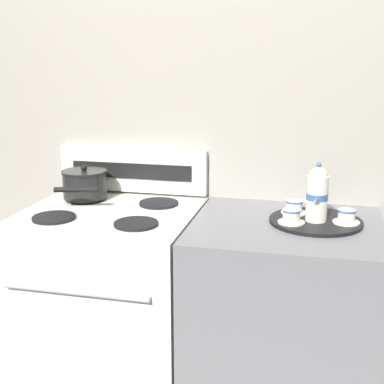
{
  "coord_description": "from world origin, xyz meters",
  "views": [
    {
      "loc": [
        0.46,
        -1.99,
        1.56
      ],
      "look_at": [
        -0.04,
        0.09,
        1.01
      ],
      "focal_mm": 50.0,
      "sensor_mm": 36.0,
      "label": 1
    }
  ],
  "objects_px": {
    "saucepan": "(85,184)",
    "teacup_right": "(347,216)",
    "teacup_front": "(291,216)",
    "serving_tray": "(316,221)",
    "teacup_left": "(294,207)",
    "creamer_jug": "(315,205)",
    "teapot": "(317,194)",
    "stove": "(113,313)"
  },
  "relations": [
    {
      "from": "saucepan",
      "to": "serving_tray",
      "type": "distance_m",
      "value": 1.02
    },
    {
      "from": "teacup_right",
      "to": "stove",
      "type": "bearing_deg",
      "value": -178.87
    },
    {
      "from": "stove",
      "to": "serving_tray",
      "type": "distance_m",
      "value": 0.96
    },
    {
      "from": "teapot",
      "to": "teacup_right",
      "type": "bearing_deg",
      "value": -1.13
    },
    {
      "from": "saucepan",
      "to": "teacup_front",
      "type": "distance_m",
      "value": 0.94
    },
    {
      "from": "saucepan",
      "to": "creamer_jug",
      "type": "relative_size",
      "value": 4.95
    },
    {
      "from": "teacup_right",
      "to": "creamer_jug",
      "type": "relative_size",
      "value": 1.62
    },
    {
      "from": "serving_tray",
      "to": "teacup_right",
      "type": "relative_size",
      "value": 3.5
    },
    {
      "from": "teacup_left",
      "to": "teacup_right",
      "type": "xyz_separation_m",
      "value": [
        0.2,
        -0.09,
        0.0
      ]
    },
    {
      "from": "saucepan",
      "to": "teacup_left",
      "type": "bearing_deg",
      "value": -2.65
    },
    {
      "from": "teapot",
      "to": "teacup_front",
      "type": "bearing_deg",
      "value": -151.18
    },
    {
      "from": "teapot",
      "to": "creamer_jug",
      "type": "distance_m",
      "value": 0.14
    },
    {
      "from": "saucepan",
      "to": "teacup_front",
      "type": "xyz_separation_m",
      "value": [
        0.92,
        -0.18,
        -0.03
      ]
    },
    {
      "from": "teapot",
      "to": "saucepan",
      "type": "bearing_deg",
      "value": 172.9
    },
    {
      "from": "teacup_front",
      "to": "creamer_jug",
      "type": "height_order",
      "value": "creamer_jug"
    },
    {
      "from": "teacup_left",
      "to": "creamer_jug",
      "type": "bearing_deg",
      "value": 21.47
    },
    {
      "from": "saucepan",
      "to": "teacup_right",
      "type": "height_order",
      "value": "saucepan"
    },
    {
      "from": "serving_tray",
      "to": "teacup_front",
      "type": "xyz_separation_m",
      "value": [
        -0.09,
        -0.07,
        0.03
      ]
    },
    {
      "from": "saucepan",
      "to": "creamer_jug",
      "type": "distance_m",
      "value": 1.01
    },
    {
      "from": "teacup_left",
      "to": "teacup_front",
      "type": "distance_m",
      "value": 0.13
    },
    {
      "from": "stove",
      "to": "saucepan",
      "type": "distance_m",
      "value": 0.58
    },
    {
      "from": "teacup_left",
      "to": "teacup_right",
      "type": "height_order",
      "value": "same"
    },
    {
      "from": "teacup_left",
      "to": "stove",
      "type": "bearing_deg",
      "value": -172.13
    },
    {
      "from": "teapot",
      "to": "teacup_front",
      "type": "distance_m",
      "value": 0.13
    },
    {
      "from": "teacup_right",
      "to": "teacup_left",
      "type": "bearing_deg",
      "value": 156.89
    },
    {
      "from": "teacup_front",
      "to": "teacup_left",
      "type": "bearing_deg",
      "value": 88.69
    },
    {
      "from": "serving_tray",
      "to": "teacup_right",
      "type": "bearing_deg",
      "value": -9.9
    },
    {
      "from": "teacup_right",
      "to": "teacup_front",
      "type": "bearing_deg",
      "value": -166.86
    },
    {
      "from": "creamer_jug",
      "to": "serving_tray",
      "type": "bearing_deg",
      "value": -87.12
    },
    {
      "from": "teacup_right",
      "to": "saucepan",
      "type": "bearing_deg",
      "value": 173.5
    },
    {
      "from": "saucepan",
      "to": "teacup_left",
      "type": "relative_size",
      "value": 3.06
    },
    {
      "from": "teapot",
      "to": "teacup_left",
      "type": "xyz_separation_m",
      "value": [
        -0.09,
        0.08,
        -0.08
      ]
    },
    {
      "from": "stove",
      "to": "creamer_jug",
      "type": "distance_m",
      "value": 0.99
    },
    {
      "from": "serving_tray",
      "to": "teacup_right",
      "type": "xyz_separation_m",
      "value": [
        0.11,
        -0.02,
        0.03
      ]
    },
    {
      "from": "saucepan",
      "to": "teacup_front",
      "type": "height_order",
      "value": "saucepan"
    },
    {
      "from": "stove",
      "to": "teacup_left",
      "type": "distance_m",
      "value": 0.91
    },
    {
      "from": "saucepan",
      "to": "serving_tray",
      "type": "relative_size",
      "value": 0.87
    },
    {
      "from": "serving_tray",
      "to": "creamer_jug",
      "type": "distance_m",
      "value": 0.11
    },
    {
      "from": "saucepan",
      "to": "serving_tray",
      "type": "xyz_separation_m",
      "value": [
        1.01,
        -0.11,
        -0.07
      ]
    },
    {
      "from": "stove",
      "to": "teacup_front",
      "type": "bearing_deg",
      "value": -2.18
    },
    {
      "from": "saucepan",
      "to": "teacup_right",
      "type": "distance_m",
      "value": 1.13
    },
    {
      "from": "stove",
      "to": "teacup_front",
      "type": "height_order",
      "value": "teacup_front"
    }
  ]
}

